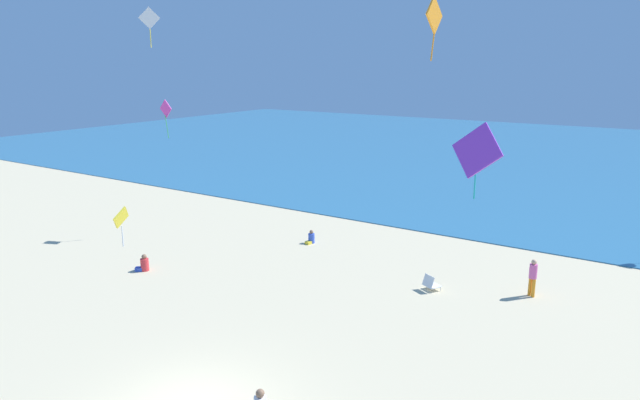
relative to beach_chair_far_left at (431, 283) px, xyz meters
The scene contains 11 objects.
ground_plane 2.39m from the beach_chair_far_left, 153.10° to the right, with size 120.00×120.00×0.00m, color beige.
ocean_water 37.29m from the beach_chair_far_left, 93.25° to the left, with size 120.00×60.00×0.05m, color teal.
beach_chair_far_left is the anchor object (origin of this frame).
person_0 12.34m from the beach_chair_far_left, 157.08° to the right, with size 0.66×0.62×0.75m.
person_2 3.90m from the beach_chair_far_left, 24.29° to the left, with size 0.41×0.41×1.51m.
person_3 7.78m from the beach_chair_far_left, 162.04° to the left, with size 0.36×0.57×0.68m.
kite_orange 13.08m from the beach_chair_far_left, 70.04° to the right, with size 0.08×0.77×1.31m.
kite_white 15.19m from the beach_chair_far_left, 156.60° to the right, with size 0.62×0.61×1.53m.
kite_magenta 15.91m from the beach_chair_far_left, behind, with size 0.91×0.16×1.97m.
kite_purple 13.04m from the beach_chair_far_left, 65.06° to the right, with size 1.04×0.38×1.42m.
kite_yellow 13.41m from the beach_chair_far_left, 103.52° to the right, with size 0.24×0.55×0.98m.
Camera 1 is at (9.91, -8.98, 8.86)m, focal length 31.64 mm.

